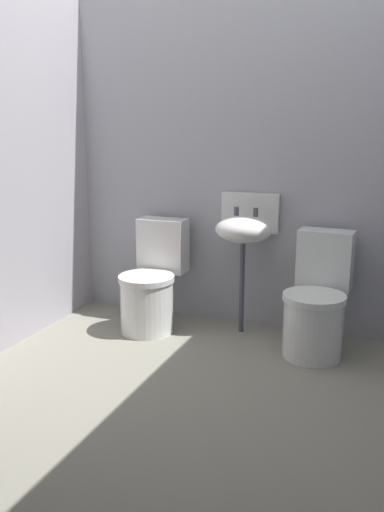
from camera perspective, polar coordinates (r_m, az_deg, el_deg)
ground_plane at (r=3.33m, az=-1.83°, el=-13.54°), size 2.88×2.63×0.08m
wall_back at (r=4.07m, az=4.69°, el=9.71°), size 2.88×0.10×2.41m
toilet_left at (r=4.04m, az=-4.17°, el=-3.06°), size 0.41×0.60×0.78m
toilet_right at (r=3.70m, az=12.72°, el=-4.96°), size 0.42×0.61×0.78m
sink at (r=3.89m, az=5.41°, el=2.81°), size 0.42×0.35×0.99m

